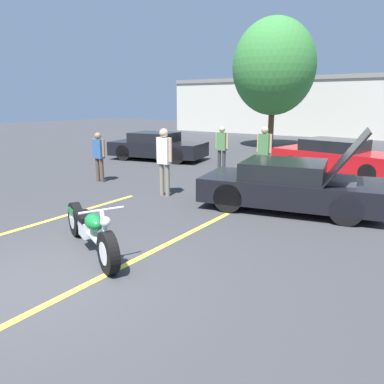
# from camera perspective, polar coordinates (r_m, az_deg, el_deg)

# --- Properties ---
(ground_plane) EXTENTS (80.00, 80.00, 0.00)m
(ground_plane) POSITION_cam_1_polar(r_m,az_deg,el_deg) (5.97, -22.30, -12.85)
(ground_plane) COLOR #38383A
(parking_stripe_foreground) EXTENTS (0.12, 5.69, 0.01)m
(parking_stripe_foreground) POSITION_cam_1_polar(r_m,az_deg,el_deg) (8.77, -21.94, -4.33)
(parking_stripe_foreground) COLOR yellow
(parking_stripe_foreground) RESTS_ON ground
(parking_stripe_middle) EXTENTS (0.12, 5.69, 0.01)m
(parking_stripe_middle) POSITION_cam_1_polar(r_m,az_deg,el_deg) (6.59, -6.63, -9.26)
(parking_stripe_middle) COLOR yellow
(parking_stripe_middle) RESTS_ON ground
(far_building) EXTENTS (32.00, 4.20, 4.40)m
(far_building) POSITION_cam_1_polar(r_m,az_deg,el_deg) (30.43, 25.91, 11.87)
(far_building) COLOR beige
(far_building) RESTS_ON ground
(tree_background) EXTENTS (4.48, 4.48, 6.96)m
(tree_background) POSITION_cam_1_polar(r_m,az_deg,el_deg) (21.86, 12.36, 18.10)
(tree_background) COLOR brown
(tree_background) RESTS_ON ground
(motorcycle) EXTENTS (2.42, 1.28, 0.97)m
(motorcycle) POSITION_cam_1_polar(r_m,az_deg,el_deg) (6.73, -15.28, -5.59)
(motorcycle) COLOR black
(motorcycle) RESTS_ON ground
(show_car_hood_open) EXTENTS (4.46, 2.67, 1.97)m
(show_car_hood_open) POSITION_cam_1_polar(r_m,az_deg,el_deg) (9.34, 14.83, 0.99)
(show_car_hood_open) COLOR black
(show_car_hood_open) RESTS_ON ground
(parked_car_left_row) EXTENTS (4.48, 2.59, 1.22)m
(parked_car_left_row) POSITION_cam_1_polar(r_m,az_deg,el_deg) (16.97, -5.31, 6.91)
(parked_car_left_row) COLOR black
(parked_car_left_row) RESTS_ON ground
(parked_car_mid_row) EXTENTS (4.79, 2.72, 1.23)m
(parked_car_mid_row) POSITION_cam_1_polar(r_m,az_deg,el_deg) (14.66, 21.26, 4.97)
(parked_car_mid_row) COLOR red
(parked_car_mid_row) RESTS_ON ground
(spectator_near_motorcycle) EXTENTS (0.52, 0.22, 1.69)m
(spectator_near_motorcycle) POSITION_cam_1_polar(r_m,az_deg,el_deg) (13.84, 4.57, 7.13)
(spectator_near_motorcycle) COLOR #333338
(spectator_near_motorcycle) RESTS_ON ground
(spectator_by_show_car) EXTENTS (0.52, 0.23, 1.77)m
(spectator_by_show_car) POSITION_cam_1_polar(r_m,az_deg,el_deg) (12.61, 10.93, 6.54)
(spectator_by_show_car) COLOR gray
(spectator_by_show_car) RESTS_ON ground
(spectator_midground) EXTENTS (0.52, 0.21, 1.60)m
(spectator_midground) POSITION_cam_1_polar(r_m,az_deg,el_deg) (12.49, -14.02, 5.79)
(spectator_midground) COLOR brown
(spectator_midground) RESTS_ON ground
(spectator_far_lot) EXTENTS (0.52, 0.24, 1.86)m
(spectator_far_lot) POSITION_cam_1_polar(r_m,az_deg,el_deg) (10.25, -4.27, 5.53)
(spectator_far_lot) COLOR gray
(spectator_far_lot) RESTS_ON ground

